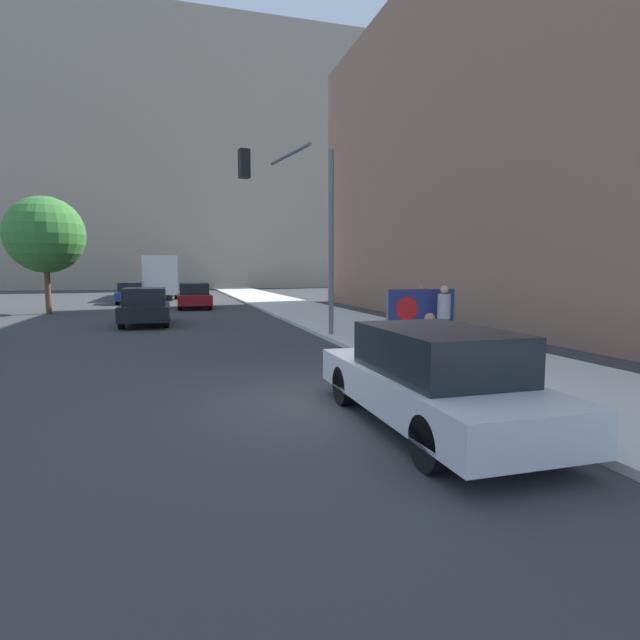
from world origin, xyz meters
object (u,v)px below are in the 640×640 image
(seated_protester, at_px, (430,340))
(car_on_road_nearest, at_px, (145,307))
(pedestrian_behind, at_px, (422,312))
(parked_car_curbside, at_px, (431,378))
(car_on_road_distant, at_px, (131,293))
(street_tree_midblock, at_px, (45,235))
(car_on_road_midblock, at_px, (194,296))
(jogger_on_sidewalk, at_px, (444,317))
(city_bus_on_road, at_px, (162,274))
(traffic_light_pole, at_px, (301,209))
(protest_banner, at_px, (421,316))

(seated_protester, height_order, car_on_road_nearest, car_on_road_nearest)
(pedestrian_behind, relative_size, parked_car_curbside, 0.35)
(car_on_road_distant, xyz_separation_m, street_tree_midblock, (-3.45, -7.69, 3.34))
(car_on_road_midblock, bearing_deg, jogger_on_sidewalk, -72.73)
(car_on_road_distant, height_order, city_bus_on_road, city_bus_on_road)
(traffic_light_pole, bearing_deg, pedestrian_behind, -29.79)
(car_on_road_midblock, height_order, car_on_road_distant, car_on_road_midblock)
(protest_banner, bearing_deg, car_on_road_midblock, 106.55)
(jogger_on_sidewalk, distance_m, city_bus_on_road, 33.64)
(parked_car_curbside, bearing_deg, jogger_on_sidewalk, 58.48)
(protest_banner, distance_m, traffic_light_pole, 5.20)
(car_on_road_nearest, height_order, car_on_road_midblock, car_on_road_nearest)
(seated_protester, relative_size, car_on_road_distant, 0.27)
(street_tree_midblock, bearing_deg, car_on_road_nearest, -54.17)
(parked_car_curbside, xyz_separation_m, city_bus_on_road, (-4.43, 38.33, 1.22))
(parked_car_curbside, height_order, car_on_road_midblock, car_on_road_midblock)
(traffic_light_pole, bearing_deg, parked_car_curbside, -92.92)
(parked_car_curbside, height_order, street_tree_midblock, street_tree_midblock)
(parked_car_curbside, bearing_deg, traffic_light_pole, 87.08)
(jogger_on_sidewalk, relative_size, street_tree_midblock, 0.28)
(seated_protester, bearing_deg, parked_car_curbside, -122.96)
(seated_protester, distance_m, pedestrian_behind, 4.82)
(pedestrian_behind, relative_size, car_on_road_nearest, 0.39)
(protest_banner, xyz_separation_m, car_on_road_nearest, (-7.66, 9.30, -0.21))
(traffic_light_pole, xyz_separation_m, city_bus_on_road, (-4.90, 28.97, -2.22))
(parked_car_curbside, bearing_deg, seated_protester, 61.64)
(seated_protester, distance_m, jogger_on_sidewalk, 3.08)
(traffic_light_pole, distance_m, car_on_road_midblock, 15.60)
(jogger_on_sidewalk, height_order, traffic_light_pole, traffic_light_pole)
(traffic_light_pole, relative_size, parked_car_curbside, 1.28)
(protest_banner, bearing_deg, city_bus_on_road, 103.09)
(parked_car_curbside, bearing_deg, car_on_road_midblock, 95.50)
(car_on_road_midblock, bearing_deg, street_tree_midblock, -166.59)
(pedestrian_behind, height_order, car_on_road_midblock, pedestrian_behind)
(car_on_road_distant, bearing_deg, protest_banner, -68.80)
(car_on_road_nearest, height_order, car_on_road_distant, car_on_road_nearest)
(protest_banner, distance_m, parked_car_curbside, 6.87)
(car_on_road_midblock, bearing_deg, seated_protester, -79.22)
(traffic_light_pole, relative_size, car_on_road_distant, 1.33)
(jogger_on_sidewalk, relative_size, city_bus_on_road, 0.14)
(jogger_on_sidewalk, bearing_deg, seated_protester, 40.63)
(seated_protester, height_order, city_bus_on_road, city_bus_on_road)
(traffic_light_pole, height_order, car_on_road_midblock, traffic_light_pole)
(car_on_road_nearest, height_order, city_bus_on_road, city_bus_on_road)
(traffic_light_pole, distance_m, car_on_road_distant, 22.21)
(jogger_on_sidewalk, xyz_separation_m, car_on_road_nearest, (-8.07, 9.81, -0.23))
(jogger_on_sidewalk, height_order, parked_car_curbside, jogger_on_sidewalk)
(pedestrian_behind, distance_m, car_on_road_distant, 24.90)
(pedestrian_behind, height_order, car_on_road_distant, pedestrian_behind)
(parked_car_curbside, height_order, city_bus_on_road, city_bus_on_road)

